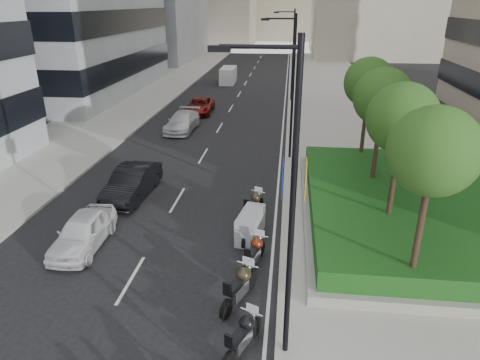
% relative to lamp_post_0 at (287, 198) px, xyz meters
% --- Properties ---
extents(sidewalk_right, '(10.00, 100.00, 0.15)m').
position_rel_lamp_post_0_xyz_m(sidewalk_right, '(4.86, 29.00, -4.99)').
color(sidewalk_right, '#9E9B93').
rests_on(sidewalk_right, ground).
extents(sidewalk_left, '(8.00, 100.00, 0.15)m').
position_rel_lamp_post_0_xyz_m(sidewalk_left, '(-16.14, 29.00, -4.99)').
color(sidewalk_left, '#9E9B93').
rests_on(sidewalk_left, ground).
extents(lane_edge, '(0.12, 100.00, 0.01)m').
position_rel_lamp_post_0_xyz_m(lane_edge, '(-0.44, 29.00, -5.06)').
color(lane_edge, silver).
rests_on(lane_edge, ground).
extents(lane_centre, '(0.12, 100.00, 0.01)m').
position_rel_lamp_post_0_xyz_m(lane_centre, '(-5.64, 29.00, -5.06)').
color(lane_centre, silver).
rests_on(lane_centre, ground).
extents(planter, '(10.00, 14.00, 0.40)m').
position_rel_lamp_post_0_xyz_m(planter, '(5.86, 9.00, -4.72)').
color(planter, gray).
rests_on(planter, sidewalk_right).
extents(hedge, '(9.40, 13.40, 0.80)m').
position_rel_lamp_post_0_xyz_m(hedge, '(5.86, 9.00, -4.12)').
color(hedge, '#124213').
rests_on(hedge, planter).
extents(tree_0, '(2.80, 2.80, 6.30)m').
position_rel_lamp_post_0_xyz_m(tree_0, '(4.36, 3.00, 0.36)').
color(tree_0, '#332319').
rests_on(tree_0, planter).
extents(tree_1, '(2.80, 2.80, 6.30)m').
position_rel_lamp_post_0_xyz_m(tree_1, '(4.36, 7.00, 0.36)').
color(tree_1, '#332319').
rests_on(tree_1, planter).
extents(tree_2, '(2.80, 2.80, 6.30)m').
position_rel_lamp_post_0_xyz_m(tree_2, '(4.36, 11.00, 0.36)').
color(tree_2, '#332319').
rests_on(tree_2, planter).
extents(tree_3, '(2.80, 2.80, 6.30)m').
position_rel_lamp_post_0_xyz_m(tree_3, '(4.36, 15.00, 0.36)').
color(tree_3, '#332319').
rests_on(tree_3, planter).
extents(lamp_post_0, '(2.34, 0.45, 9.00)m').
position_rel_lamp_post_0_xyz_m(lamp_post_0, '(0.00, 0.00, 0.00)').
color(lamp_post_0, black).
rests_on(lamp_post_0, ground).
extents(lamp_post_1, '(2.34, 0.45, 9.00)m').
position_rel_lamp_post_0_xyz_m(lamp_post_1, '(0.00, 17.00, 0.00)').
color(lamp_post_1, black).
rests_on(lamp_post_1, ground).
extents(lamp_post_2, '(2.34, 0.45, 9.00)m').
position_rel_lamp_post_0_xyz_m(lamp_post_2, '(0.00, 35.00, 0.00)').
color(lamp_post_2, black).
rests_on(lamp_post_2, ground).
extents(motorcycle_2, '(1.07, 2.07, 1.10)m').
position_rel_lamp_post_0_xyz_m(motorcycle_2, '(-1.09, -0.05, -4.48)').
color(motorcycle_2, black).
rests_on(motorcycle_2, ground).
extents(motorcycle_3, '(1.14, 2.31, 1.22)m').
position_rel_lamp_post_0_xyz_m(motorcycle_3, '(-1.44, 2.19, -4.41)').
color(motorcycle_3, black).
rests_on(motorcycle_3, ground).
extents(motorcycle_4, '(0.87, 2.18, 1.11)m').
position_rel_lamp_post_0_xyz_m(motorcycle_4, '(-1.12, 4.44, -4.47)').
color(motorcycle_4, black).
rests_on(motorcycle_4, ground).
extents(motorcycle_5, '(1.19, 2.18, 1.25)m').
position_rel_lamp_post_0_xyz_m(motorcycle_5, '(-1.48, 6.53, -4.44)').
color(motorcycle_5, black).
rests_on(motorcycle_5, ground).
extents(motorcycle_6, '(0.98, 2.10, 1.09)m').
position_rel_lamp_post_0_xyz_m(motorcycle_6, '(-1.53, 8.70, -4.48)').
color(motorcycle_6, black).
rests_on(motorcycle_6, ground).
extents(car_a, '(1.79, 4.25, 1.44)m').
position_rel_lamp_post_0_xyz_m(car_a, '(-8.39, 5.04, -4.35)').
color(car_a, white).
rests_on(car_a, ground).
extents(car_b, '(1.96, 4.93, 1.60)m').
position_rel_lamp_post_0_xyz_m(car_b, '(-8.09, 10.17, -4.27)').
color(car_b, black).
rests_on(car_b, ground).
extents(car_c, '(2.27, 5.12, 1.46)m').
position_rel_lamp_post_0_xyz_m(car_c, '(-8.47, 22.87, -4.33)').
color(car_c, silver).
rests_on(car_c, ground).
extents(car_d, '(2.41, 4.95, 1.36)m').
position_rel_lamp_post_0_xyz_m(car_d, '(-8.24, 28.80, -4.39)').
color(car_d, maroon).
rests_on(car_d, ground).
extents(delivery_van, '(1.82, 4.62, 1.93)m').
position_rel_lamp_post_0_xyz_m(delivery_van, '(-7.84, 44.66, -4.17)').
color(delivery_van, white).
rests_on(delivery_van, ground).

